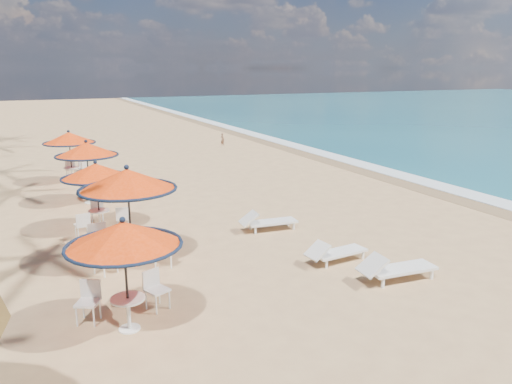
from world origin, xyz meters
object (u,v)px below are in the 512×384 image
Objects in this scene: station_3 at (88,155)px; lounger_near at (395,268)px; lounger_far at (267,221)px; station_2 at (97,180)px; lounger_mid at (334,252)px; station_1 at (127,192)px; station_4 at (71,144)px; station_0 at (123,244)px.

station_3 is 1.20× the size of lounger_near.
lounger_far is (-1.10, 4.78, -0.03)m from lounger_near.
lounger_mid is at bearing -46.21° from station_2.
station_3 is at bearing 91.11° from station_1.
station_1 reaches higher than lounger_mid.
station_2 is 1.24× the size of lounger_mid.
lounger_near is (5.94, -14.75, -1.40)m from station_4.
lounger_far is at bearing -52.14° from station_3.
station_2 is 7.70m from station_4.
station_4 reaches higher than station_0.
lounger_near is (5.68, -10.67, -1.52)m from station_3.
station_3 is at bearing 122.30° from lounger_near.
station_0 is 10.25m from station_3.
lounger_far reaches higher than lounger_mid.
lounger_mid is at bearing -60.97° from station_3.
station_1 is at bearing -84.22° from station_2.
lounger_mid is at bearing -24.75° from station_1.
station_2 is 1.11× the size of lounger_near.
station_4 is 1.26× the size of lounger_far.
station_2 is 7.66m from lounger_mid.
station_4 reaches higher than lounger_far.
station_0 is 6.45m from lounger_near.
station_0 is 14.32m from station_4.
lounger_mid is at bearing -68.09° from station_4.
station_3 reaches higher than station_4.
station_2 is at bearing -89.50° from station_4.
station_4 reaches higher than lounger_mid.
station_3 reaches higher than station_0.
station_4 is 1.17× the size of lounger_near.
station_4 is (-0.07, 7.70, 0.09)m from station_2.
station_4 is (0.33, 14.31, -0.04)m from station_0.
station_2 is 5.45m from lounger_far.
station_2 is at bearing 95.78° from station_1.
station_2 reaches higher than lounger_near.
station_4 is at bearing 116.20° from lounger_near.
station_0 is at bearing -134.55° from lounger_far.
lounger_far is at bearing 107.22° from lounger_near.
lounger_far is (5.17, 4.34, -1.46)m from station_0.
lounger_mid is 0.96× the size of lounger_far.
lounger_near is at bearing -50.23° from station_2.
station_0 is at bearing -93.48° from station_2.
lounger_near is at bearing -3.98° from station_0.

